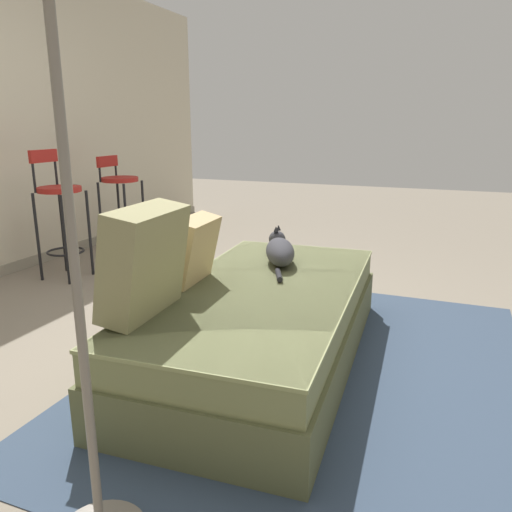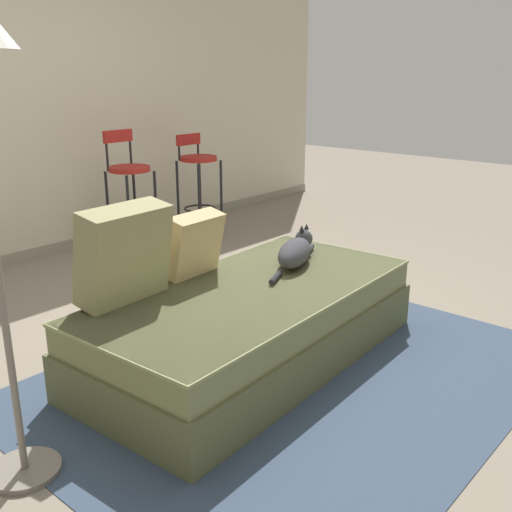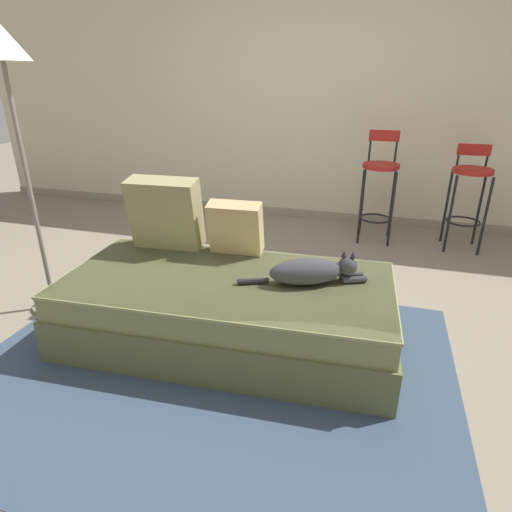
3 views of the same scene
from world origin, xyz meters
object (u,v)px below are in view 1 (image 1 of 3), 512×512
couch (263,323)px  bar_stool_near_window (60,206)px  throw_pillow_corner (144,261)px  throw_pillow_middle (193,249)px  bar_stool_by_doorway (120,194)px  cat (280,250)px

couch → bar_stool_near_window: bearing=68.8°
throw_pillow_corner → bar_stool_near_window: bar_stool_near_window is taller
throw_pillow_middle → bar_stool_by_doorway: bearing=45.6°
cat → bar_stool_by_doorway: bearing=60.9°
throw_pillow_middle → bar_stool_by_doorway: bar_stool_by_doorway is taller
throw_pillow_middle → bar_stool_by_doorway: 2.37m
throw_pillow_middle → bar_stool_near_window: (0.87, 1.70, 0.00)m
couch → throw_pillow_corner: throw_pillow_corner is taller
bar_stool_by_doorway → throw_pillow_corner: bearing=-141.3°
throw_pillow_middle → cat: throw_pillow_middle is taller
bar_stool_near_window → throw_pillow_middle: bearing=-117.2°
cat → bar_stool_by_doorway: bar_stool_by_doorway is taller
couch → throw_pillow_middle: (-0.07, 0.37, 0.39)m
throw_pillow_corner → bar_stool_by_doorway: bearing=38.7°
couch → throw_pillow_middle: bearing=100.3°
bar_stool_near_window → throw_pillow_corner: bearing=-128.3°
throw_pillow_corner → bar_stool_by_doorway: 2.75m
couch → throw_pillow_corner: bearing=147.8°
bar_stool_by_doorway → cat: bearing=-119.1°
couch → throw_pillow_corner: size_ratio=4.06×
throw_pillow_corner → bar_stool_by_doorway: bar_stool_by_doorway is taller
throw_pillow_corner → cat: size_ratio=0.69×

